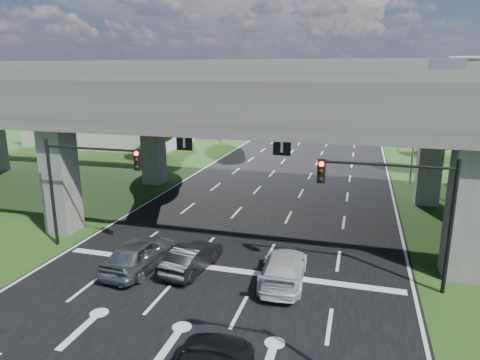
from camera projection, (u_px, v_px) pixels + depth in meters
The scene contains 17 objects.
ground at pixel (197, 306), 17.76m from camera, with size 160.00×160.00×0.00m, color #254115.
road at pixel (255, 225), 27.08m from camera, with size 18.00×120.00×0.03m, color black.
overpass at pixel (264, 97), 26.99m from camera, with size 80.00×15.00×10.00m.
warehouse at pixel (110, 129), 56.77m from camera, with size 20.00×10.00×4.00m, color #9E9E99.
signal_right at pixel (399, 198), 18.33m from camera, with size 5.76×0.54×6.00m.
signal_left at pixel (84, 175), 22.47m from camera, with size 5.76×0.54×6.00m.
streetlight_far at pixel (412, 116), 36.02m from camera, with size 3.38×0.25×10.00m.
streetlight_beyond at pixel (398, 103), 50.94m from camera, with size 3.38×0.25×10.00m.
tree_left_near at pixel (162, 117), 44.50m from camera, with size 4.50×4.50×7.80m.
tree_left_mid at pixel (169, 115), 52.91m from camera, with size 3.91×3.90×6.76m.
tree_left_far at pixel (220, 103), 59.07m from camera, with size 4.80×4.80×8.32m.
tree_right_near at pixel (440, 127), 39.31m from camera, with size 4.20×4.20×7.28m.
tree_right_mid at pixel (458, 122), 46.05m from camera, with size 3.91×3.90×6.76m.
tree_right_far at pixel (411, 109), 54.41m from camera, with size 4.50×4.50×7.80m.
car_silver at pixel (140, 254), 20.84m from camera, with size 1.88×4.66×1.59m, color gray.
car_dark at pixel (192, 257), 20.76m from camera, with size 1.40×4.03×1.33m, color black.
car_white at pixel (284, 268), 19.57m from camera, with size 1.93×4.75×1.38m, color #BCBCBC.
Camera 1 is at (6.05, -14.83, 9.47)m, focal length 32.00 mm.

